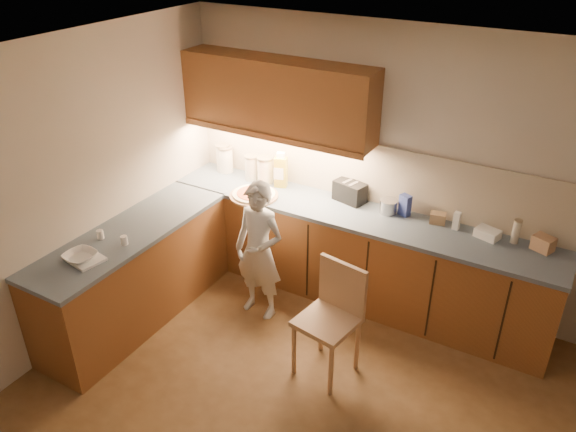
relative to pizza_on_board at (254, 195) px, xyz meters
The scene contains 24 objects.
room 2.15m from the pizza_on_board, 47.92° to the right, with size 4.54×4.50×2.62m.
l_counter 0.70m from the pizza_on_board, 30.45° to the right, with size 3.77×2.62×0.92m.
backsplash 1.13m from the pizza_on_board, 26.15° to the left, with size 3.75×0.02×0.58m, color beige.
upper_cabinets 0.97m from the pizza_on_board, 75.71° to the left, with size 1.95×0.36×0.73m.
pizza_on_board is the anchor object (origin of this frame).
child 0.66m from the pizza_on_board, 53.46° to the right, with size 0.49×0.32×1.34m, color silver.
wooden_chair 1.55m from the pizza_on_board, 32.86° to the right, with size 0.50×0.50×0.97m.
mixing_bowl 1.74m from the pizza_on_board, 109.90° to the right, with size 0.25×0.25×0.06m, color white.
canister_a 0.73m from the pizza_on_board, 149.98° to the left, with size 0.15×0.15×0.30m.
canister_b 0.70m from the pizza_on_board, 148.52° to the left, with size 0.16×0.16×0.28m.
canister_c 0.42m from the pizza_on_board, 126.20° to the left, with size 0.14×0.14×0.27m.
canister_d 0.37m from the pizza_on_board, 103.03° to the left, with size 0.17×0.17×0.28m.
oil_jug 0.38m from the pizza_on_board, 71.90° to the left, with size 0.14×0.12×0.37m.
toaster 0.93m from the pizza_on_board, 24.32° to the left, with size 0.34×0.24×0.20m.
steel_pot 1.30m from the pizza_on_board, 15.23° to the left, with size 0.17×0.17×0.13m.
blue_box 1.45m from the pizza_on_board, 14.98° to the left, with size 0.10×0.07×0.20m, color #34459D.
card_box_a 1.75m from the pizza_on_board, 12.46° to the left, with size 0.14×0.10×0.10m, color tan.
white_bottle 1.91m from the pizza_on_board, 10.60° to the left, with size 0.05×0.05×0.16m, color silver.
flat_pack 2.18m from the pizza_on_board, ahead, with size 0.20×0.14×0.08m, color silver.
tall_jar 2.40m from the pizza_on_board, ahead, with size 0.07×0.07×0.22m.
card_box_b 2.62m from the pizza_on_board, ahead, with size 0.16×0.12×0.12m, color tan.
dough_cloth 1.72m from the pizza_on_board, 109.27° to the right, with size 0.29×0.23×0.02m, color white.
spice_jar_a 1.49m from the pizza_on_board, 118.16° to the right, with size 0.06×0.06×0.08m, color silver.
spice_jar_b 1.37m from the pizza_on_board, 109.63° to the right, with size 0.06×0.06×0.08m, color white.
Camera 1 is at (1.37, -2.58, 3.39)m, focal length 35.00 mm.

